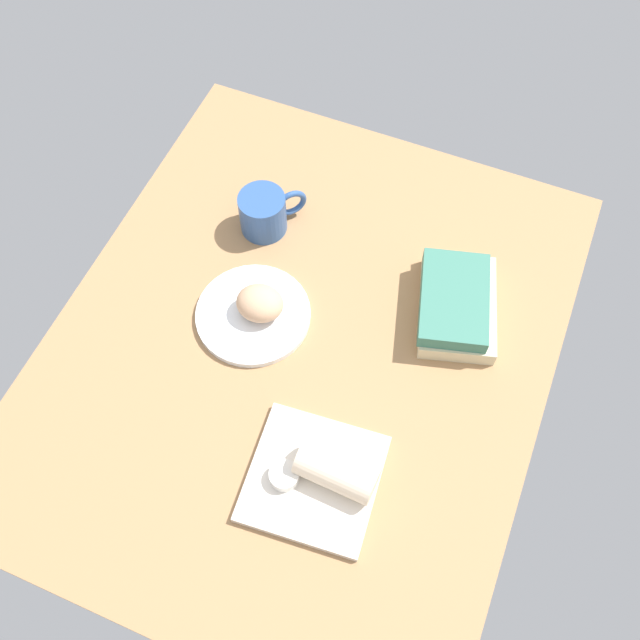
# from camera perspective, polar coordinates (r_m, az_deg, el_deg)

# --- Properties ---
(dining_table) EXTENTS (1.10, 0.90, 0.04)m
(dining_table) POSITION_cam_1_polar(r_m,az_deg,el_deg) (1.38, -1.50, -2.32)
(dining_table) COLOR #9E754C
(dining_table) RESTS_ON ground
(round_plate) EXTENTS (0.22, 0.22, 0.01)m
(round_plate) POSITION_cam_1_polar(r_m,az_deg,el_deg) (1.39, -5.22, 0.42)
(round_plate) COLOR white
(round_plate) RESTS_ON dining_table
(scone_pastry) EXTENTS (0.09, 0.10, 0.06)m
(scone_pastry) POSITION_cam_1_polar(r_m,az_deg,el_deg) (1.35, -4.71, 1.31)
(scone_pastry) COLOR tan
(scone_pastry) RESTS_ON round_plate
(square_plate) EXTENTS (0.23, 0.23, 0.02)m
(square_plate) POSITION_cam_1_polar(r_m,az_deg,el_deg) (1.25, -0.52, -12.25)
(square_plate) COLOR silver
(square_plate) RESTS_ON dining_table
(sauce_cup) EXTENTS (0.05, 0.05, 0.02)m
(sauce_cup) POSITION_cam_1_polar(r_m,az_deg,el_deg) (1.23, -2.80, -12.00)
(sauce_cup) COLOR silver
(sauce_cup) RESTS_ON square_plate
(breakfast_wrap) EXTENTS (0.07, 0.14, 0.06)m
(breakfast_wrap) POSITION_cam_1_polar(r_m,az_deg,el_deg) (1.21, 1.32, -11.65)
(breakfast_wrap) COLOR beige
(breakfast_wrap) RESTS_ON square_plate
(book_stack) EXTENTS (0.25, 0.19, 0.07)m
(book_stack) POSITION_cam_1_polar(r_m,az_deg,el_deg) (1.39, 10.55, 1.26)
(book_stack) COLOR beige
(book_stack) RESTS_ON dining_table
(coffee_mug) EXTENTS (0.12, 0.12, 0.09)m
(coffee_mug) POSITION_cam_1_polar(r_m,az_deg,el_deg) (1.47, -4.35, 8.37)
(coffee_mug) COLOR #2D518C
(coffee_mug) RESTS_ON dining_table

